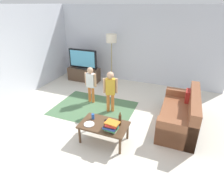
# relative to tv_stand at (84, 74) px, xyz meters

# --- Properties ---
(ground) EXTENTS (7.80, 7.80, 0.00)m
(ground) POSITION_rel_tv_stand_xyz_m (1.82, -2.30, -0.24)
(ground) COLOR beige
(wall_back) EXTENTS (6.00, 0.12, 2.70)m
(wall_back) POSITION_rel_tv_stand_xyz_m (1.82, 0.70, 1.11)
(wall_back) COLOR silver
(wall_back) RESTS_ON ground
(wall_left) EXTENTS (0.12, 6.00, 2.70)m
(wall_left) POSITION_rel_tv_stand_xyz_m (-1.18, -2.30, 1.11)
(wall_left) COLOR silver
(wall_left) RESTS_ON ground
(area_rug) EXTENTS (2.20, 1.60, 0.01)m
(area_rug) POSITION_rel_tv_stand_xyz_m (1.30, -1.76, -0.24)
(area_rug) COLOR #4C724C
(area_rug) RESTS_ON ground
(tv_stand) EXTENTS (1.20, 0.44, 0.50)m
(tv_stand) POSITION_rel_tv_stand_xyz_m (0.00, 0.00, 0.00)
(tv_stand) COLOR #4C3828
(tv_stand) RESTS_ON ground
(tv) EXTENTS (1.10, 0.28, 0.71)m
(tv) POSITION_rel_tv_stand_xyz_m (-0.00, -0.02, 0.60)
(tv) COLOR black
(tv) RESTS_ON tv_stand
(couch) EXTENTS (0.80, 1.80, 0.86)m
(couch) POSITION_rel_tv_stand_xyz_m (3.63, -1.73, 0.05)
(couch) COLOR brown
(couch) RESTS_ON ground
(floor_lamp) EXTENTS (0.36, 0.36, 1.78)m
(floor_lamp) POSITION_rel_tv_stand_xyz_m (1.07, 0.15, 1.30)
(floor_lamp) COLOR #262626
(floor_lamp) RESTS_ON ground
(child_near_tv) EXTENTS (0.37, 0.18, 1.09)m
(child_near_tv) POSITION_rel_tv_stand_xyz_m (1.06, -1.44, 0.41)
(child_near_tv) COLOR orange
(child_near_tv) RESTS_ON ground
(child_center) EXTENTS (0.36, 0.21, 1.14)m
(child_center) POSITION_rel_tv_stand_xyz_m (1.79, -1.72, 0.44)
(child_center) COLOR orange
(child_center) RESTS_ON ground
(coffee_table) EXTENTS (1.00, 0.60, 0.42)m
(coffee_table) POSITION_rel_tv_stand_xyz_m (2.12, -2.91, 0.13)
(coffee_table) COLOR #513823
(coffee_table) RESTS_ON ground
(book_stack) EXTENTS (0.31, 0.25, 0.18)m
(book_stack) POSITION_rel_tv_stand_xyz_m (2.34, -3.03, 0.27)
(book_stack) COLOR white
(book_stack) RESTS_ON coffee_table
(bottle) EXTENTS (0.06, 0.06, 0.30)m
(bottle) POSITION_rel_tv_stand_xyz_m (2.44, -2.81, 0.30)
(bottle) COLOR #4C3319
(bottle) RESTS_ON coffee_table
(tv_remote) EXTENTS (0.18, 0.10, 0.02)m
(tv_remote) POSITION_rel_tv_stand_xyz_m (2.17, -2.79, 0.19)
(tv_remote) COLOR black
(tv_remote) RESTS_ON coffee_table
(soda_can) EXTENTS (0.07, 0.07, 0.12)m
(soda_can) POSITION_rel_tv_stand_xyz_m (1.82, -2.81, 0.24)
(soda_can) COLOR #2659B2
(soda_can) RESTS_ON coffee_table
(plate) EXTENTS (0.22, 0.22, 0.02)m
(plate) POSITION_rel_tv_stand_xyz_m (1.84, -3.03, 0.18)
(plate) COLOR white
(plate) RESTS_ON coffee_table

